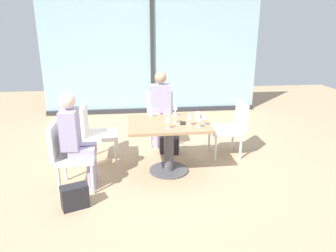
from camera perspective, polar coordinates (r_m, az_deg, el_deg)
The scene contains 20 objects.
ground_plane at distance 4.62m, azimuth 0.15°, elevation -8.07°, with size 12.00×12.00×0.00m, color tan.
window_wall_backdrop at distance 7.37m, azimuth -2.86°, elevation 11.67°, with size 4.90×0.10×2.70m.
dining_table_main at distance 4.41m, azimuth 0.15°, elevation -1.94°, with size 1.11×0.84×0.73m.
chair_side_end at distance 4.18m, azimuth -17.50°, elevation -4.45°, with size 0.50×0.46×0.87m.
chair_near_window at distance 5.58m, azimuth -1.34°, elevation 2.07°, with size 0.46×0.51×0.87m.
chair_far_right at distance 5.09m, azimuth 11.37°, elevation 0.12°, with size 0.50×0.46×0.87m.
chair_far_left at distance 4.88m, azimuth -12.93°, elevation -0.77°, with size 0.50×0.46×0.87m.
person_side_end at distance 4.09m, azimuth -16.26°, elevation -1.78°, with size 0.39×0.34×1.26m.
person_near_window at distance 5.42m, azimuth -1.25°, elevation 3.82°, with size 0.34×0.39×1.26m.
wine_glass_0 at distance 4.61m, azimuth -3.12°, elevation 3.30°, with size 0.07×0.07×0.18m.
wine_glass_1 at distance 4.07m, azimuth -0.05°, elevation 1.29°, with size 0.07×0.07×0.18m.
wine_glass_2 at distance 4.23m, azimuth 6.55°, elevation 1.83°, with size 0.07×0.07×0.18m.
wine_glass_3 at distance 4.13m, azimuth 5.57°, elevation 1.48°, with size 0.07×0.07×0.18m.
wine_glass_4 at distance 4.65m, azimuth 1.33°, elevation 3.46°, with size 0.07×0.07×0.18m.
wine_glass_5 at distance 4.30m, azimuth 1.29°, elevation 2.22°, with size 0.07×0.07×0.18m.
wine_glass_6 at distance 4.20m, azimuth 3.92°, elevation 1.79°, with size 0.07×0.07×0.18m.
coffee_cup at distance 4.55m, azimuth 5.35°, elevation 1.93°, with size 0.08×0.08×0.09m, color white.
cell_phone_on_table at distance 4.32m, azimuth 2.72°, elevation 0.51°, with size 0.07×0.14×0.01m, color black.
handbag_0 at distance 3.87m, azimuth -16.42°, elevation -12.11°, with size 0.30×0.16×0.28m, color #232328.
handbag_1 at distance 5.17m, azimuth 0.30°, elevation -3.44°, with size 0.30×0.16×0.28m, color #232328.
Camera 1 is at (-0.49, -4.12, 2.04)m, focal length 33.90 mm.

